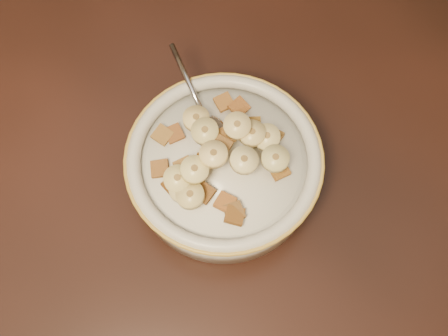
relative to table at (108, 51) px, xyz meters
The scene contains 37 objects.
floor 0.78m from the table, ahead, with size 4.00×4.50×0.10m, color #422816.
table is the anchor object (origin of this frame).
cereal_bowl 0.27m from the table, 17.17° to the right, with size 0.22×0.22×0.05m, color silver.
milk 0.28m from the table, 17.17° to the right, with size 0.18×0.18×0.00m, color silver.
spoon 0.24m from the table, 14.92° to the right, with size 0.04×0.05×0.01m, color #A7AAB8.
cereal_square_0 0.33m from the table, 10.23° to the right, with size 0.02×0.02×0.01m, color olive.
cereal_square_1 0.32m from the table, 23.33° to the right, with size 0.02×0.02×0.01m, color #9B5922.
cereal_square_2 0.27m from the table, 27.02° to the right, with size 0.02×0.02×0.01m, color olive.
cereal_square_3 0.33m from the table, 22.94° to the right, with size 0.02×0.02×0.01m, color brown.
cereal_square_4 0.22m from the table, 24.17° to the right, with size 0.02×0.02×0.01m, color brown.
cereal_square_5 0.30m from the table, 26.04° to the right, with size 0.02×0.02×0.01m, color brown.
cereal_square_6 0.27m from the table, 14.03° to the right, with size 0.02×0.02×0.01m, color brown.
cereal_square_7 0.34m from the table, 23.30° to the right, with size 0.02×0.02×0.01m, color brown.
cereal_square_8 0.30m from the table, ahead, with size 0.02×0.02×0.01m, color olive.
cereal_square_9 0.22m from the table, 27.78° to the right, with size 0.02×0.02×0.01m, color brown.
cereal_square_10 0.28m from the table, 16.92° to the right, with size 0.02×0.02×0.01m, color brown.
cereal_square_11 0.25m from the table, 32.83° to the right, with size 0.02×0.02×0.01m, color #9B5C2D.
cereal_square_12 0.27m from the table, 31.40° to the right, with size 0.02×0.02×0.01m, color brown.
cereal_square_13 0.25m from the table, ahead, with size 0.02×0.02×0.01m, color #985A27.
cereal_square_14 0.24m from the table, 16.28° to the right, with size 0.02×0.02×0.01m, color olive.
cereal_square_15 0.23m from the table, ahead, with size 0.02×0.02×0.01m, color brown.
cereal_square_16 0.27m from the table, ahead, with size 0.02×0.02×0.01m, color brown.
cereal_square_17 0.30m from the table, ahead, with size 0.02×0.02×0.01m, color brown.
cereal_square_18 0.28m from the table, ahead, with size 0.02×0.02×0.01m, color brown.
cereal_square_19 0.28m from the table, 21.13° to the right, with size 0.02×0.02×0.01m, color brown.
banana_slice_0 0.29m from the table, ahead, with size 0.03×0.03×0.01m, color beige.
banana_slice_1 0.28m from the table, 30.08° to the right, with size 0.03×0.03×0.01m, color beige.
banana_slice_2 0.29m from the table, 25.80° to the right, with size 0.03×0.03×0.01m, color #F3E487.
banana_slice_3 0.23m from the table, 16.45° to the right, with size 0.03×0.03×0.01m, color #FBE597.
banana_slice_4 0.30m from the table, 29.19° to the right, with size 0.03×0.03×0.01m, color #CEC686.
banana_slice_5 0.31m from the table, 15.82° to the right, with size 0.03×0.03×0.01m, color #FBEDA7.
banana_slice_6 0.29m from the table, 29.96° to the right, with size 0.03×0.03×0.01m, color tan.
banana_slice_7 0.26m from the table, 17.85° to the right, with size 0.03×0.03×0.01m, color tan.
banana_slice_8 0.28m from the table, 10.79° to the right, with size 0.03×0.03×0.01m, color #FDE4AB.
banana_slice_9 0.30m from the table, ahead, with size 0.03×0.03×0.01m, color #E7DB86.
banana_slice_10 0.29m from the table, 20.26° to the right, with size 0.03×0.03×0.01m, color #FFDF9B.
banana_slice_11 0.33m from the table, 10.17° to the right, with size 0.03×0.03×0.01m, color #ECDC90.
Camera 1 is at (0.39, -0.28, 1.32)m, focal length 40.00 mm.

